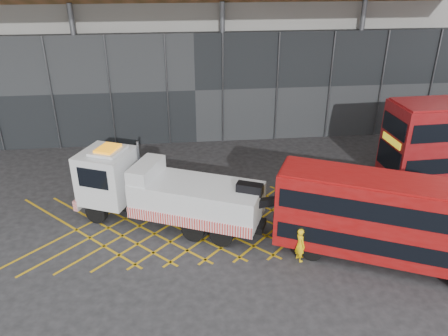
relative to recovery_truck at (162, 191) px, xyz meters
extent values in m
plane|color=#242426|center=(0.34, -0.31, -1.83)|extent=(120.00, 120.00, 0.00)
cube|color=gold|center=(-4.46, -0.31, -1.82)|extent=(7.16, 7.16, 0.01)
cube|color=gold|center=(-4.46, -0.31, -1.82)|extent=(7.16, 7.16, 0.01)
cube|color=gold|center=(-2.86, -0.31, -1.82)|extent=(7.16, 7.16, 0.01)
cube|color=gold|center=(-2.86, -0.31, -1.82)|extent=(7.16, 7.16, 0.01)
cube|color=gold|center=(-1.26, -0.31, -1.82)|extent=(7.16, 7.16, 0.01)
cube|color=gold|center=(-1.26, -0.31, -1.82)|extent=(7.16, 7.16, 0.01)
cube|color=gold|center=(0.34, -0.31, -1.82)|extent=(7.16, 7.16, 0.01)
cube|color=gold|center=(0.34, -0.31, -1.82)|extent=(7.16, 7.16, 0.01)
cube|color=gold|center=(1.94, -0.31, -1.82)|extent=(7.16, 7.16, 0.01)
cube|color=gold|center=(1.94, -0.31, -1.82)|extent=(7.16, 7.16, 0.01)
cube|color=gold|center=(3.54, -0.31, -1.82)|extent=(7.16, 7.16, 0.01)
cube|color=gold|center=(3.54, -0.31, -1.82)|extent=(7.16, 7.16, 0.01)
cube|color=gold|center=(5.14, -0.31, -1.82)|extent=(7.16, 7.16, 0.01)
cube|color=gold|center=(5.14, -0.31, -1.82)|extent=(7.16, 7.16, 0.01)
cube|color=gold|center=(6.74, -0.31, -1.82)|extent=(7.16, 7.16, 0.01)
cube|color=gold|center=(6.74, -0.31, -1.82)|extent=(7.16, 7.16, 0.01)
cube|color=gold|center=(8.34, -0.31, -1.82)|extent=(7.16, 7.16, 0.01)
cube|color=gold|center=(8.34, -0.31, -1.82)|extent=(7.16, 7.16, 0.01)
cube|color=gold|center=(9.94, -0.31, -1.82)|extent=(7.16, 7.16, 0.01)
cube|color=gold|center=(9.94, -0.31, -1.82)|extent=(7.16, 7.16, 0.01)
cube|color=gold|center=(11.54, -0.31, -1.82)|extent=(7.16, 7.16, 0.01)
cube|color=gold|center=(11.54, -0.31, -1.82)|extent=(7.16, 7.16, 0.01)
cube|color=gold|center=(13.14, -0.31, -1.82)|extent=(7.16, 7.16, 0.01)
cube|color=gold|center=(13.14, -0.31, -1.82)|extent=(7.16, 7.16, 0.01)
cube|color=gray|center=(2.34, 18.69, 7.17)|extent=(55.00, 14.00, 18.00)
cube|color=black|center=(2.34, 11.39, 2.17)|extent=(55.00, 0.80, 8.00)
cylinder|color=#595B60|center=(-5.66, 11.19, 3.17)|extent=(0.36, 0.36, 10.00)
cylinder|color=#595B60|center=(4.34, 11.19, 3.17)|extent=(0.36, 0.36, 10.00)
cylinder|color=#595B60|center=(14.34, 11.19, 3.17)|extent=(0.36, 0.36, 10.00)
cube|color=black|center=(0.41, -0.18, -1.10)|extent=(9.48, 4.95, 0.36)
cube|color=white|center=(-2.83, 1.26, 0.41)|extent=(3.34, 3.39, 2.71)
cube|color=black|center=(-4.00, 1.77, 0.88)|extent=(0.97, 2.12, 1.15)
cube|color=red|center=(-4.03, 1.78, -0.94)|extent=(1.33, 2.58, 0.57)
cube|color=orange|center=(-2.64, 1.17, 2.01)|extent=(1.36, 1.52, 0.13)
cube|color=white|center=(1.74, -0.76, -0.11)|extent=(6.97, 4.99, 1.67)
cube|color=red|center=(1.21, -1.99, -0.74)|extent=(5.94, 2.67, 0.57)
cube|color=white|center=(-0.73, 0.33, 1.09)|extent=(1.96, 2.71, 0.73)
cube|color=black|center=(4.22, -1.86, 0.88)|extent=(1.35, 0.98, 0.52)
cube|color=black|center=(5.18, -2.28, 0.36)|extent=(2.23, 1.25, 1.13)
cylinder|color=black|center=(-3.47, 0.34, -1.26)|extent=(1.20, 0.80, 1.15)
cylinder|color=black|center=(-2.58, 2.34, -1.26)|extent=(1.20, 0.80, 1.15)
cylinder|color=black|center=(2.83, -2.44, -1.26)|extent=(1.20, 0.80, 1.15)
cylinder|color=black|center=(3.71, -0.44, -1.26)|extent=(1.20, 0.80, 1.15)
cylinder|color=#595B60|center=(-1.17, 1.66, 0.98)|extent=(0.15, 0.15, 2.29)
cube|color=maroon|center=(10.16, -4.48, 0.43)|extent=(10.14, 6.47, 3.57)
cube|color=black|center=(10.16, -4.48, -0.40)|extent=(9.80, 6.35, 0.78)
cube|color=black|center=(10.16, -4.48, 1.25)|extent=(9.80, 6.35, 0.87)
cube|color=black|center=(5.58, -2.29, -0.36)|extent=(0.94, 1.89, 1.20)
cube|color=black|center=(5.58, -2.29, 1.25)|extent=(0.94, 1.89, 0.87)
cube|color=yellow|center=(5.57, -2.29, 0.51)|extent=(0.76, 1.51, 0.32)
cube|color=maroon|center=(10.16, -4.48, 2.24)|extent=(9.87, 6.22, 0.11)
cylinder|color=black|center=(6.82, -4.02, -1.35)|extent=(0.98, 0.66, 0.96)
cylinder|color=black|center=(7.70, -2.17, -1.35)|extent=(0.98, 0.66, 0.96)
cube|color=black|center=(13.42, 2.68, 0.01)|extent=(0.15, 2.58, 1.49)
cube|color=black|center=(13.42, 2.68, 2.02)|extent=(0.15, 2.58, 1.09)
cube|color=yellow|center=(13.41, 2.68, 1.10)|extent=(0.13, 2.05, 0.40)
cylinder|color=black|center=(15.78, 1.45, -1.23)|extent=(1.21, 0.38, 1.19)
cylinder|color=black|center=(15.69, 4.07, -1.23)|extent=(1.21, 0.38, 1.19)
imported|color=yellow|center=(6.24, -3.98, -0.99)|extent=(0.56, 0.70, 1.68)
camera|label=1|loc=(0.98, -19.86, 10.71)|focal=35.00mm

